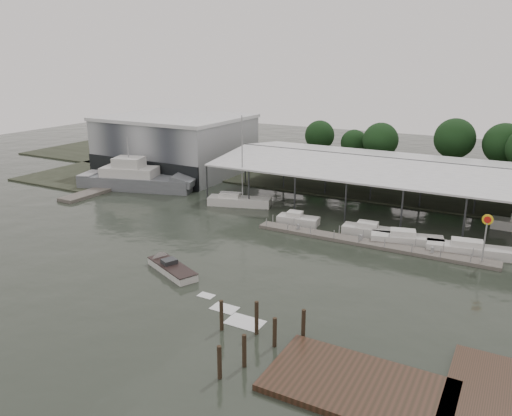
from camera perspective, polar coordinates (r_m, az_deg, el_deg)
The scene contains 18 objects.
ground at distance 56.74m, azimuth -4.91°, elevation -4.77°, with size 200.00×200.00×0.00m, color #262C24.
land_strip_far at distance 92.98m, azimuth 9.58°, elevation 3.77°, with size 140.00×30.00×0.30m.
land_strip_west at distance 103.45m, azimuth -14.26°, elevation 4.81°, with size 20.00×40.00×0.30m.
storage_warehouse at distance 94.75m, azimuth -9.12°, elevation 7.24°, with size 24.50×20.50×10.50m.
covered_boat_shed at distance 74.24m, azimuth 18.57°, elevation 4.56°, with size 58.24×24.00×6.96m.
trawler_dock at distance 85.45m, azimuth -16.57°, elevation 2.23°, with size 3.00×18.00×0.50m.
floating_dock at distance 59.34m, azimuth 12.81°, elevation -3.94°, with size 28.00×2.00×1.40m.
shell_fuel_sign at distance 56.34m, azimuth 24.82°, elevation -2.25°, with size 1.10×0.18×5.55m.
boardwalk_platform at distance 35.51m, azimuth 16.11°, elevation -19.55°, with size 15.00×12.00×0.50m.
grey_trawler at distance 84.23m, azimuth -13.41°, elevation 3.20°, with size 20.25×10.37×8.84m.
white_sailboat at distance 73.00m, azimuth -2.02°, elevation 0.81°, with size 9.49×5.27×13.28m.
speedboat_underway at distance 51.90m, azimuth -9.89°, elevation -6.64°, with size 17.60×8.88×2.00m.
moored_cruiser_0 at distance 64.99m, azimuth 4.78°, elevation -1.33°, with size 5.48×2.65×1.70m.
moored_cruiser_1 at distance 62.29m, azimuth 12.98°, elevation -2.54°, with size 7.06×2.66×1.70m.
moored_cruiser_2 at distance 60.61m, azimuth 16.79°, elevation -3.40°, with size 8.40×4.18×1.70m.
moored_cruiser_3 at distance 59.79m, azimuth 23.31°, elevation -4.37°, with size 9.60×3.67×1.70m.
mooring_pilings at distance 38.37m, azimuth -0.29°, elevation -14.41°, with size 6.48×7.76×3.42m.
horizon_tree_line at distance 93.01m, azimuth 24.01°, elevation 6.43°, with size 68.67×11.15×10.63m.
Camera 1 is at (29.59, -43.65, 20.94)m, focal length 35.00 mm.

